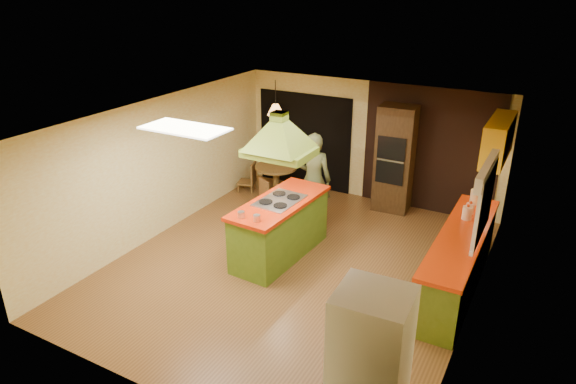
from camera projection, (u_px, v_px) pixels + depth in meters
The scene contains 21 objects.
ground at pixel (296, 265), 8.48m from camera, with size 6.50×6.50×0.00m, color brown.
room_walls at pixel (296, 196), 7.99m from camera, with size 5.50×6.50×6.50m.
ceiling_plane at pixel (297, 118), 7.51m from camera, with size 6.50×6.50×0.00m, color silver.
brick_panel at pixel (429, 151), 10.05m from camera, with size 2.64×0.03×2.50m, color #381E14.
nook_opening at pixel (304, 141), 11.34m from camera, with size 2.20×0.03×2.10m, color black.
right_counter at pixel (458, 261), 7.70m from camera, with size 0.62×3.05×0.92m.
upper_cabinets at pixel (498, 140), 8.36m from camera, with size 0.34×1.40×0.70m, color yellow.
window_right at pixel (486, 188), 6.92m from camera, with size 0.12×1.35×1.06m.
fluor_panel at pixel (185, 128), 7.03m from camera, with size 1.20×0.60×0.03m, color white.
kitchen_island at pixel (280, 228), 8.61m from camera, with size 0.94×2.08×1.03m.
range_hood at pixel (279, 128), 7.93m from camera, with size 1.05×0.75×0.80m.
man at pixel (313, 179), 9.58m from camera, with size 0.66×0.43×1.81m, color #4A502A.
refrigerator at pixel (369, 367), 5.05m from camera, with size 0.71×0.67×1.72m, color white.
wall_oven at pixel (395, 159), 10.15m from camera, with size 0.74×0.64×2.14m.
dining_table at pixel (276, 175), 11.01m from camera, with size 0.89×0.89×0.68m.
chair_left at pixel (246, 177), 11.29m from camera, with size 0.36×0.36×0.66m, color brown, non-canonical shape.
chair_near at pixel (271, 194), 10.43m from camera, with size 0.36×0.36×0.66m, color brown, non-canonical shape.
pendant_lamp at pixel (276, 110), 10.45m from camera, with size 0.34×0.34×0.22m, color #FF9E3F.
canister_large at pixel (475, 197), 8.48m from camera, with size 0.17×0.17×0.24m, color #F6EEC6.
canister_medium at pixel (467, 213), 7.94m from camera, with size 0.15×0.15×0.21m, color #FFEECD.
canister_small at pixel (470, 209), 8.14m from camera, with size 0.13×0.13×0.17m, color #FCE4CB.
Camera 1 is at (3.42, -6.50, 4.41)m, focal length 32.00 mm.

